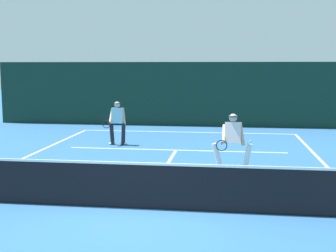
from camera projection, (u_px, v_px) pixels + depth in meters
name	position (u px, v px, depth m)	size (l,w,h in m)	color
ground_plane	(140.00, 209.00, 9.10)	(80.00, 80.00, 0.00)	#2B5D92
court_line_baseline_far	(187.00, 132.00, 19.55)	(9.27, 0.10, 0.01)	white
court_line_service	(176.00, 150.00, 15.40)	(7.56, 0.10, 0.01)	white
court_line_centre	(163.00, 172.00, 12.24)	(0.10, 6.40, 0.01)	white
tennis_net	(140.00, 185.00, 9.03)	(10.17, 0.09, 1.08)	#1E4723
player_near	(232.00, 141.00, 12.00)	(1.10, 0.88, 1.64)	silver
player_far	(117.00, 121.00, 16.31)	(0.75, 0.87, 1.61)	black
tennis_ball	(250.00, 141.00, 17.00)	(0.07, 0.07, 0.07)	#D1E033
back_fence_windscreen	(191.00, 94.00, 21.35)	(19.37, 0.12, 3.09)	black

